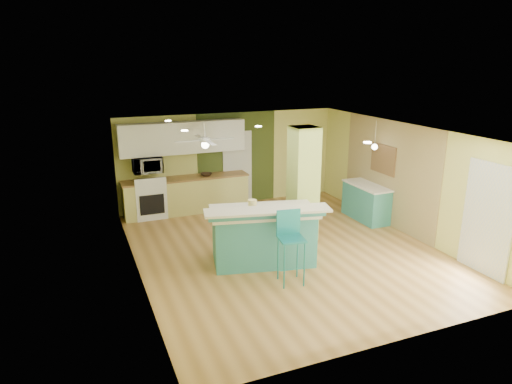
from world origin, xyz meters
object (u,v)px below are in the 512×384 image
side_counter (366,202)px  peninsula (263,235)px  fruit_bowl (206,174)px  canister (252,205)px  bar_stool (290,235)px

side_counter → peninsula: bearing=-158.2°
fruit_bowl → canister: size_ratio=1.52×
side_counter → canister: canister is taller
peninsula → bar_stool: size_ratio=1.81×
fruit_bowl → canister: (-0.06, -3.37, 0.19)m
peninsula → fruit_bowl: peninsula is taller
fruit_bowl → canister: canister is taller
side_counter → fruit_bowl: size_ratio=4.67×
bar_stool → side_counter: size_ratio=0.96×
side_counter → fruit_bowl: fruit_bowl is taller
peninsula → side_counter: 3.61m
peninsula → bar_stool: (0.12, -0.91, 0.31)m
side_counter → bar_stool: bearing=-145.1°
bar_stool → fruit_bowl: 4.42m
peninsula → bar_stool: 0.97m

